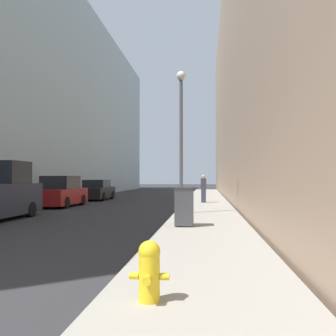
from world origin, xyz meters
name	(u,v)px	position (x,y,z in m)	size (l,w,h in m)	color
sidewalk_right	(206,206)	(5.56, 18.00, 0.06)	(2.85, 60.00, 0.13)	#9E998E
building_left_glass	(5,92)	(-11.16, 26.00, 8.92)	(12.00, 60.00, 17.85)	#99B7C6
building_right_stone	(304,75)	(13.08, 26.00, 9.64)	(12.00, 60.00, 19.27)	#9E7F66
fire_hydrant	(149,269)	(4.85, 1.13, 0.53)	(0.50, 0.39, 0.76)	yellow
trash_bin	(184,206)	(4.85, 8.53, 0.77)	(0.60, 0.66, 1.25)	#3D3D42
lamppost	(181,130)	(4.46, 12.92, 3.81)	(0.41, 0.41, 6.30)	#4C4C51
parked_sedan_near	(61,193)	(-2.97, 17.76, 0.81)	(1.92, 4.55, 1.80)	maroon
parked_sedan_far	(97,191)	(-2.80, 24.45, 0.72)	(1.92, 4.33, 1.55)	black
pedestrian_on_sidewalk	(204,189)	(5.39, 20.27, 1.01)	(0.36, 0.23, 1.76)	#2D3347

